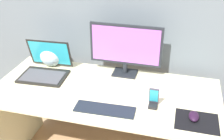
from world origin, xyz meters
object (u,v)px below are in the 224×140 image
at_px(keyboard_external, 105,109).
at_px(mouse, 194,116).
at_px(phone_in_dock, 153,100).
at_px(fishbowl, 52,55).
at_px(monitor, 126,48).
at_px(laptop, 46,68).

height_order(keyboard_external, mouse, mouse).
xyz_separation_m(mouse, phone_in_dock, (-0.25, 0.06, 0.03)).
xyz_separation_m(fishbowl, keyboard_external, (0.58, -0.48, -0.08)).
bearing_deg(monitor, phone_in_dock, -54.67).
bearing_deg(mouse, phone_in_dock, 165.11).
relative_size(fishbowl, phone_in_dock, 1.35).
relative_size(fishbowl, keyboard_external, 0.49).
relative_size(monitor, keyboard_external, 1.42).
relative_size(mouse, phone_in_dock, 0.73).
bearing_deg(keyboard_external, phone_in_dock, 19.31).
bearing_deg(laptop, mouse, -14.20).
height_order(monitor, fishbowl, monitor).
height_order(laptop, keyboard_external, laptop).
bearing_deg(laptop, keyboard_external, -30.11).
relative_size(laptop, mouse, 3.54).
xyz_separation_m(monitor, phone_in_dock, (0.26, -0.37, -0.17)).
relative_size(keyboard_external, mouse, 3.77).
bearing_deg(fishbowl, monitor, -0.24).
height_order(monitor, mouse, monitor).
height_order(monitor, laptop, monitor).
relative_size(fishbowl, mouse, 1.85).
height_order(laptop, fishbowl, laptop).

